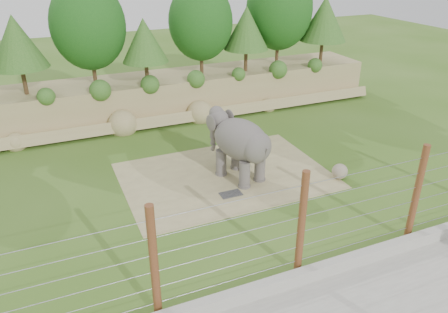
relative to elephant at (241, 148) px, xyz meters
name	(u,v)px	position (x,y,z in m)	size (l,w,h in m)	color
ground	(242,208)	(-1.10, -2.55, -1.57)	(90.00, 90.00, 0.00)	#396419
back_embankment	(167,55)	(-0.51, 10.12, 2.39)	(30.00, 5.52, 8.77)	tan
dirt_patch	(225,175)	(-0.60, 0.45, -1.56)	(10.00, 7.00, 0.02)	#9A8C5F
drain_grate	(231,194)	(-1.09, -1.34, -1.54)	(1.00, 0.60, 0.03)	#262628
elephant	(241,148)	(0.00, 0.00, 0.00)	(1.67, 3.89, 3.15)	#57504D
stone_ball	(340,171)	(4.40, -2.04, -1.17)	(0.76, 0.76, 0.76)	gray
retaining_wall	(305,275)	(-1.10, -7.55, -1.32)	(26.00, 0.35, 0.50)	#A09C94
barrier_fence	(301,224)	(-1.10, -7.05, 0.43)	(20.26, 0.26, 4.00)	#5E2517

